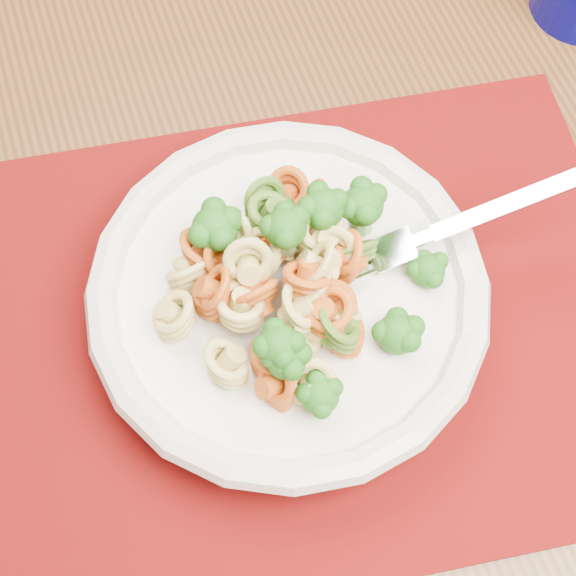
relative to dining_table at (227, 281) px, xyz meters
name	(u,v)px	position (x,y,z in m)	size (l,w,h in m)	color
dining_table	(227,281)	(0.00, 0.00, 0.00)	(1.42, 0.92, 0.73)	#543617
placemat	(317,322)	(0.04, -0.09, 0.10)	(0.41, 0.32, 0.00)	#5E0409
pasta_bowl	(288,296)	(0.02, -0.08, 0.13)	(0.24, 0.24, 0.05)	silver
pasta_broccoli_heap	(288,284)	(0.02, -0.08, 0.15)	(0.21, 0.21, 0.06)	tan
fork	(393,250)	(0.09, -0.08, 0.15)	(0.19, 0.02, 0.01)	silver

